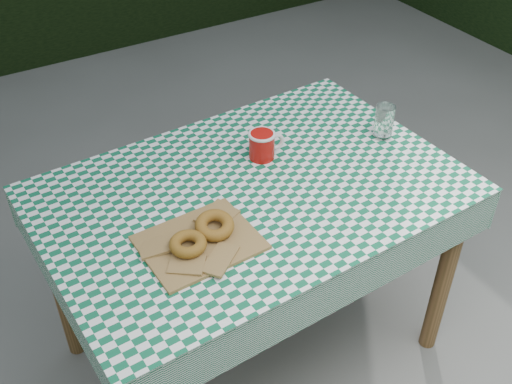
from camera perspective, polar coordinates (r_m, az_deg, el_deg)
ground at (r=2.31m, az=0.69°, el=-16.92°), size 60.00×60.00×0.00m
table at (r=2.12m, az=-0.31°, el=-7.78°), size 1.27×0.88×0.75m
tablecloth at (r=1.86m, az=-0.35°, el=0.31°), size 1.30×0.90×0.01m
paper_bag at (r=1.67m, az=-5.27°, el=-4.62°), size 0.32×0.26×0.02m
bagel_front at (r=1.63m, az=-6.33°, el=-4.81°), size 0.14×0.14×0.03m
bagel_back at (r=1.68m, az=-3.86°, el=-3.11°), size 0.14×0.14×0.03m
coffee_mug at (r=1.96m, az=0.54°, el=4.35°), size 0.18×0.18×0.09m
drinking_glass at (r=2.11m, az=11.78°, el=6.43°), size 0.08×0.08×0.12m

